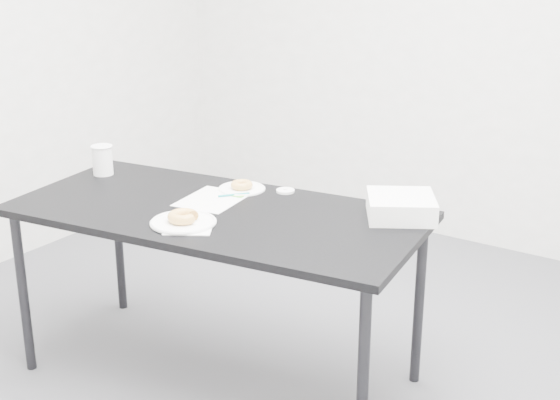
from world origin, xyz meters
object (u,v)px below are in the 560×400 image
Objects in this scene: plate_near at (183,222)px; donut_near at (183,217)px; coffee_cup at (102,160)px; pen at (234,195)px; donut_far at (242,185)px; table at (216,223)px; plate_far at (242,189)px; bakery_box at (401,206)px; scorecard at (212,199)px.

plate_near is 2.13× the size of donut_near.
coffee_cup is (-0.74, 0.29, 0.04)m from donut_near.
pen is 1.41× the size of donut_far.
donut_near reaches higher than plate_near.
table is 0.29m from plate_far.
coffee_cup is (-0.74, 0.09, 0.13)m from table.
bakery_box is at bearing -37.24° from pen.
pen is 0.10m from plate_far.
plate_far is at bearing 55.59° from pen.
pen is 0.71m from coffee_cup.
donut_near is at bearing -80.85° from scorecard.
scorecard is at bearing 167.67° from bakery_box.
table is at bearing 176.44° from bakery_box.
bakery_box is at bearing 11.04° from scorecard.
plate_near is 0.02m from donut_near.
bakery_box is (0.71, 0.17, 0.04)m from pen.
donut_far is at bearing 0.00° from plate_far.
donut_far reaches higher than plate_near.
pen is 0.66× the size of plate_far.
donut_near is 0.48m from donut_far.
plate_far is (0.02, 0.18, 0.00)m from scorecard.
coffee_cup is at bearing -164.82° from plate_far.
donut_far is (-0.07, 0.47, -0.01)m from donut_near.
donut_far is (0.02, 0.18, 0.02)m from scorecard.
donut_near reaches higher than donut_far.
table is 0.29m from donut_far.
pen is at bearing 7.24° from coffee_cup.
table is 0.14m from scorecard.
donut_near is at bearing -171.74° from bakery_box.
plate_near is at bearing -171.74° from bakery_box.
table is 6.81× the size of bakery_box.
donut_far is (0.00, 0.00, 0.02)m from plate_far.
plate_far is (-0.07, 0.27, 0.06)m from table.
coffee_cup reaches higher than pen.
plate_near is at bearing -81.88° from donut_far.
bakery_box reaches higher than plate_near.
pen is 0.38m from donut_near.
scorecard is 0.30m from plate_near.
coffee_cup is (-0.67, -0.18, 0.07)m from plate_far.
pen reaches higher than plate_far.
scorecard is at bearing -170.00° from pen.
donut_far is (-0.07, 0.47, 0.01)m from plate_near.
donut_near is at bearing -134.79° from pen.
donut_near is 0.87× the size of coffee_cup.
plate_near is (0.09, -0.29, 0.01)m from scorecard.
pen is 1.13× the size of donut_near.
scorecard is 2.44× the size of donut_near.
bakery_box reaches higher than table.
donut_far is at bearing 98.12° from donut_near.
plate_far is at bearing 98.12° from plate_near.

